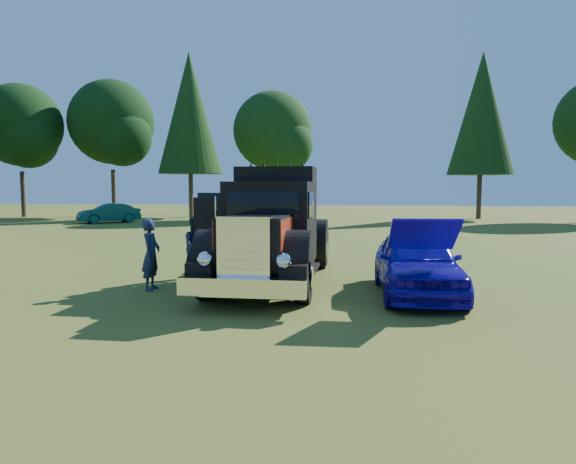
# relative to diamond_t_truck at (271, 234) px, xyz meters

# --- Properties ---
(ground) EXTENTS (120.00, 120.00, 0.00)m
(ground) POSITION_rel_diamond_t_truck_xyz_m (-0.58, -2.50, -1.28)
(ground) COLOR #34581A
(ground) RESTS_ON ground
(treeline) EXTENTS (72.10, 24.04, 13.84)m
(treeline) POSITION_rel_diamond_t_truck_xyz_m (-4.13, 24.57, 6.38)
(treeline) COLOR #2D2116
(treeline) RESTS_ON ground
(diamond_t_truck) EXTENTS (3.35, 7.16, 3.00)m
(diamond_t_truck) POSITION_rel_diamond_t_truck_xyz_m (0.00, 0.00, 0.00)
(diamond_t_truck) COLOR black
(diamond_t_truck) RESTS_ON ground
(hotrod_coupe) EXTENTS (1.92, 4.40, 1.89)m
(hotrod_coupe) POSITION_rel_diamond_t_truck_xyz_m (3.53, -0.91, -0.54)
(hotrod_coupe) COLOR #1008B4
(hotrod_coupe) RESTS_ON ground
(spectator_near) EXTENTS (0.44, 0.65, 1.72)m
(spectator_near) POSITION_rel_diamond_t_truck_xyz_m (-2.72, -1.15, -0.42)
(spectator_near) COLOR #20334C
(spectator_near) RESTS_ON ground
(spectator_far) EXTENTS (1.04, 1.00, 1.69)m
(spectator_far) POSITION_rel_diamond_t_truck_xyz_m (-2.12, 0.50, -0.43)
(spectator_far) COLOR #212E4E
(spectator_far) RESTS_ON ground
(distant_teal_car) EXTENTS (3.96, 3.83, 1.35)m
(distant_teal_car) POSITION_rel_diamond_t_truck_xyz_m (-15.02, 20.66, -0.61)
(distant_teal_car) COLOR #0B3942
(distant_teal_car) RESTS_ON ground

